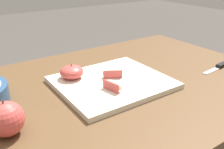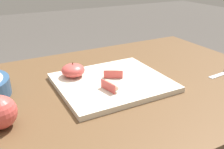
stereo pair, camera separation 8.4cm
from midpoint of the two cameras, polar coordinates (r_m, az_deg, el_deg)
name	(u,v)px [view 2 (the right image)]	position (r m, az deg, el deg)	size (l,w,h in m)	color
dining_table	(98,117)	(0.88, -0.38, -9.63)	(1.31, 0.79, 0.76)	brown
cutting_board	(112,82)	(0.85, 2.82, -1.84)	(0.36, 0.31, 0.02)	beige
apple_half_skin_up	(73,70)	(0.87, -6.13, 0.91)	(0.08, 0.08, 0.05)	#D14C47
apple_wedge_front	(113,73)	(0.86, 3.07, 0.24)	(0.07, 0.05, 0.03)	beige
apple_wedge_right	(111,85)	(0.77, 2.80, -2.53)	(0.04, 0.07, 0.03)	beige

